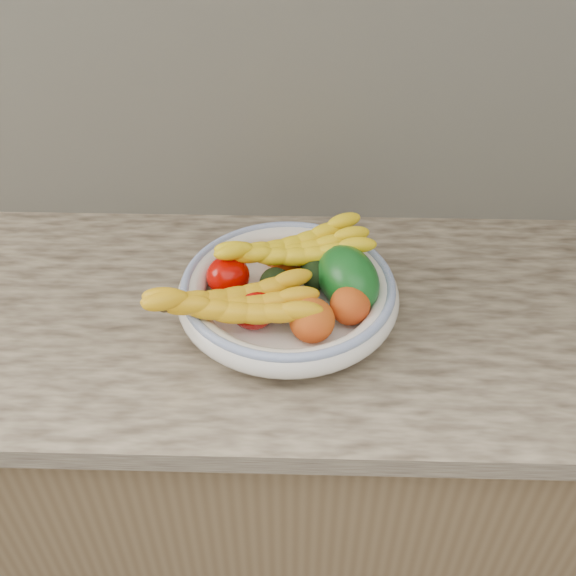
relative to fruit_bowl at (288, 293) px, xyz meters
The scene contains 14 objects.
kitchen_counter 0.49m from the fruit_bowl, 90.00° to the left, with size 2.44×0.66×1.40m.
fruit_bowl is the anchor object (origin of this frame).
clementine_back_left 0.11m from the fruit_bowl, 107.01° to the left, with size 0.05×0.05×0.04m, color orange.
clementine_back_right 0.10m from the fruit_bowl, 79.88° to the left, with size 0.05×0.05×0.05m, color #FF6505.
clementine_back_mid 0.07m from the fruit_bowl, 97.50° to the left, with size 0.05×0.05×0.04m, color #DA4404.
tomato_left 0.11m from the fruit_bowl, 165.10° to the left, with size 0.08×0.08×0.07m, color #BC0500.
tomato_near_left 0.08m from the fruit_bowl, 135.42° to the right, with size 0.08×0.08×0.07m, color #A60501.
avocado_center 0.03m from the fruit_bowl, 159.44° to the right, with size 0.06×0.09×0.06m, color black.
avocado_right 0.07m from the fruit_bowl, 42.45° to the left, with size 0.06×0.09×0.06m, color black.
green_mango 0.11m from the fruit_bowl, ahead, with size 0.09×0.15×0.10m, color #0E4E16.
peach_front 0.10m from the fruit_bowl, 64.87° to the right, with size 0.08×0.08×0.08m, color orange.
peach_right 0.12m from the fruit_bowl, 26.19° to the right, with size 0.07×0.07×0.07m, color orange.
banana_bunch_back 0.08m from the fruit_bowl, 83.44° to the left, with size 0.30×0.11×0.09m, color yellow, non-canonical shape.
banana_bunch_front 0.12m from the fruit_bowl, 138.76° to the right, with size 0.30×0.12×0.08m, color yellow, non-canonical shape.
Camera 1 is at (0.02, 0.80, 1.68)m, focal length 40.00 mm.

